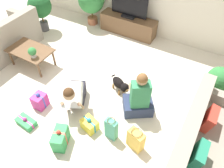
{
  "coord_description": "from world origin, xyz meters",
  "views": [
    {
      "loc": [
        1.95,
        -2.25,
        3.26
      ],
      "look_at": [
        0.6,
        0.11,
        0.45
      ],
      "focal_mm": 35.0,
      "sensor_mm": 36.0,
      "label": 1
    }
  ],
  "objects_px": {
    "potted_plant_back_left": "(91,1)",
    "person_sitting": "(139,99)",
    "sofa_right": "(206,150)",
    "gift_bag_a": "(111,129)",
    "gift_box_c": "(40,101)",
    "tv": "(129,7)",
    "potted_plant_corner_right": "(218,82)",
    "gift_box_b": "(60,138)",
    "potted_plant_corner_left": "(40,7)",
    "tv_console": "(128,25)",
    "coffee_table": "(30,51)",
    "dog": "(120,84)",
    "gift_box_a": "(26,122)",
    "tabletop_plant": "(32,52)",
    "person_kneeling": "(74,94)",
    "gift_box_d": "(90,124)",
    "gift_bag_b": "(136,140)"
  },
  "relations": [
    {
      "from": "sofa_right",
      "to": "gift_box_d",
      "type": "bearing_deg",
      "value": 101.69
    },
    {
      "from": "coffee_table",
      "to": "potted_plant_corner_right",
      "type": "relative_size",
      "value": 1.22
    },
    {
      "from": "potted_plant_back_left",
      "to": "potted_plant_corner_left",
      "type": "distance_m",
      "value": 1.32
    },
    {
      "from": "potted_plant_corner_right",
      "to": "person_sitting",
      "type": "bearing_deg",
      "value": -139.2
    },
    {
      "from": "person_sitting",
      "to": "tabletop_plant",
      "type": "xyz_separation_m",
      "value": [
        -2.34,
        -0.11,
        0.2
      ]
    },
    {
      "from": "tv_console",
      "to": "gift_box_b",
      "type": "relative_size",
      "value": 3.67
    },
    {
      "from": "dog",
      "to": "sofa_right",
      "type": "bearing_deg",
      "value": -82.62
    },
    {
      "from": "potted_plant_back_left",
      "to": "gift_box_c",
      "type": "height_order",
      "value": "potted_plant_back_left"
    },
    {
      "from": "potted_plant_corner_right",
      "to": "tv",
      "type": "bearing_deg",
      "value": 152.12
    },
    {
      "from": "potted_plant_corner_right",
      "to": "sofa_right",
      "type": "bearing_deg",
      "value": -83.67
    },
    {
      "from": "tabletop_plant",
      "to": "potted_plant_back_left",
      "type": "bearing_deg",
      "value": 92.28
    },
    {
      "from": "tv",
      "to": "dog",
      "type": "height_order",
      "value": "tv"
    },
    {
      "from": "sofa_right",
      "to": "tabletop_plant",
      "type": "xyz_separation_m",
      "value": [
        -3.58,
        0.27,
        0.23
      ]
    },
    {
      "from": "sofa_right",
      "to": "gift_bag_a",
      "type": "xyz_separation_m",
      "value": [
        -1.39,
        -0.33,
        -0.09
      ]
    },
    {
      "from": "person_kneeling",
      "to": "gift_box_c",
      "type": "relative_size",
      "value": 2.3
    },
    {
      "from": "potted_plant_corner_right",
      "to": "gift_box_a",
      "type": "relative_size",
      "value": 2.08
    },
    {
      "from": "tv_console",
      "to": "tabletop_plant",
      "type": "bearing_deg",
      "value": -112.94
    },
    {
      "from": "sofa_right",
      "to": "tv_console",
      "type": "height_order",
      "value": "sofa_right"
    },
    {
      "from": "potted_plant_corner_left",
      "to": "gift_bag_a",
      "type": "xyz_separation_m",
      "value": [
        3.21,
        -1.96,
        -0.43
      ]
    },
    {
      "from": "tv",
      "to": "person_sitting",
      "type": "bearing_deg",
      "value": -59.01
    },
    {
      "from": "potted_plant_corner_left",
      "to": "gift_bag_a",
      "type": "relative_size",
      "value": 2.13
    },
    {
      "from": "gift_box_c",
      "to": "tabletop_plant",
      "type": "bearing_deg",
      "value": 136.19
    },
    {
      "from": "tv",
      "to": "person_sitting",
      "type": "height_order",
      "value": "tv"
    },
    {
      "from": "tv_console",
      "to": "potted_plant_corner_left",
      "type": "distance_m",
      "value": 2.29
    },
    {
      "from": "potted_plant_corner_right",
      "to": "gift_box_b",
      "type": "height_order",
      "value": "potted_plant_corner_right"
    },
    {
      "from": "gift_box_d",
      "to": "gift_bag_b",
      "type": "bearing_deg",
      "value": 5.51
    },
    {
      "from": "potted_plant_back_left",
      "to": "person_sitting",
      "type": "xyz_separation_m",
      "value": [
        2.43,
        -2.19,
        -0.32
      ]
    },
    {
      "from": "gift_box_c",
      "to": "gift_bag_a",
      "type": "relative_size",
      "value": 0.75
    },
    {
      "from": "coffee_table",
      "to": "tv",
      "type": "relative_size",
      "value": 0.98
    },
    {
      "from": "coffee_table",
      "to": "potted_plant_back_left",
      "type": "xyz_separation_m",
      "value": [
        0.16,
        2.16,
        0.29
      ]
    },
    {
      "from": "potted_plant_back_left",
      "to": "gift_box_c",
      "type": "xyz_separation_m",
      "value": [
        0.8,
        -2.98,
        -0.52
      ]
    },
    {
      "from": "dog",
      "to": "person_kneeling",
      "type": "bearing_deg",
      "value": 170.38
    },
    {
      "from": "sofa_right",
      "to": "dog",
      "type": "distance_m",
      "value": 1.86
    },
    {
      "from": "sofa_right",
      "to": "gift_box_a",
      "type": "xyz_separation_m",
      "value": [
        -2.81,
        -0.86,
        -0.25
      ]
    },
    {
      "from": "dog",
      "to": "potted_plant_corner_right",
      "type": "bearing_deg",
      "value": -39.33
    },
    {
      "from": "dog",
      "to": "tv",
      "type": "bearing_deg",
      "value": 50.18
    },
    {
      "from": "gift_box_c",
      "to": "sofa_right",
      "type": "bearing_deg",
      "value": 8.29
    },
    {
      "from": "tv",
      "to": "potted_plant_back_left",
      "type": "bearing_deg",
      "value": -177.36
    },
    {
      "from": "gift_box_b",
      "to": "tv",
      "type": "bearing_deg",
      "value": 99.09
    },
    {
      "from": "sofa_right",
      "to": "tv",
      "type": "distance_m",
      "value": 3.7
    },
    {
      "from": "dog",
      "to": "tabletop_plant",
      "type": "relative_size",
      "value": 2.27
    },
    {
      "from": "coffee_table",
      "to": "dog",
      "type": "xyz_separation_m",
      "value": [
        2.08,
        0.23,
        -0.16
      ]
    },
    {
      "from": "tv",
      "to": "potted_plant_corner_left",
      "type": "xyz_separation_m",
      "value": [
        -2.02,
        -0.98,
        -0.07
      ]
    },
    {
      "from": "potted_plant_back_left",
      "to": "sofa_right",
      "type": "bearing_deg",
      "value": -34.93
    },
    {
      "from": "person_kneeling",
      "to": "gift_box_a",
      "type": "bearing_deg",
      "value": -151.36
    },
    {
      "from": "gift_bag_a",
      "to": "coffee_table",
      "type": "bearing_deg",
      "value": 163.31
    },
    {
      "from": "sofa_right",
      "to": "gift_box_d",
      "type": "relative_size",
      "value": 6.17
    },
    {
      "from": "dog",
      "to": "gift_box_b",
      "type": "distance_m",
      "value": 1.51
    },
    {
      "from": "sofa_right",
      "to": "gift_bag_b",
      "type": "xyz_separation_m",
      "value": [
        -0.97,
        -0.29,
        -0.11
      ]
    },
    {
      "from": "person_kneeling",
      "to": "gift_box_c",
      "type": "distance_m",
      "value": 0.68
    }
  ]
}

